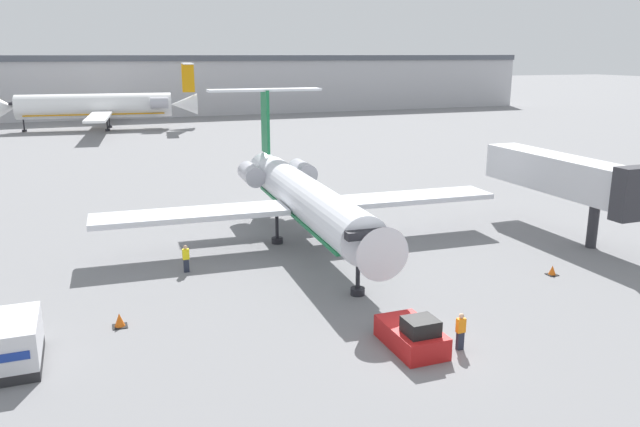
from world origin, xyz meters
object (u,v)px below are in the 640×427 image
pushback_tug (412,335)px  traffic_cone_left (120,320)px  airplane_main (304,196)px  luggage_cart (17,343)px  jet_bridge (565,176)px  airplane_parked_far_left (100,106)px  worker_near_tug (461,331)px  worker_by_wing (186,258)px  traffic_cone_right (552,270)px

pushback_tug → traffic_cone_left: (-12.25, 7.07, -0.30)m
airplane_main → luggage_cart: size_ratio=7.57×
airplane_main → jet_bridge: 18.86m
pushback_tug → jet_bridge: 22.84m
airplane_parked_far_left → worker_near_tug: bearing=-82.8°
airplane_parked_far_left → traffic_cone_left: bearing=-91.5°
worker_by_wing → jet_bridge: jet_bridge is taller
pushback_tug → airplane_parked_far_left: 94.17m
worker_by_wing → airplane_parked_far_left: 79.81m
luggage_cart → worker_by_wing: 12.70m
pushback_tug → airplane_parked_far_left: airplane_parked_far_left is taller
airplane_main → airplane_parked_far_left: size_ratio=0.75×
traffic_cone_left → airplane_parked_far_left: bearing=88.5°
worker_near_tug → airplane_parked_far_left: airplane_parked_far_left is taller
pushback_tug → worker_near_tug: size_ratio=2.11×
worker_by_wing → traffic_cone_right: bearing=-22.1°
airplane_parked_far_left → traffic_cone_right: bearing=-75.6°
pushback_tug → traffic_cone_right: (12.65, 5.48, -0.35)m
traffic_cone_left → traffic_cone_right: (24.90, -1.58, -0.05)m
traffic_cone_left → jet_bridge: bearing=9.1°
airplane_main → airplane_parked_far_left: airplane_parked_far_left is taller
pushback_tug → worker_near_tug: (1.96, -0.92, 0.29)m
traffic_cone_right → traffic_cone_left: bearing=176.4°
worker_near_tug → traffic_cone_right: 12.47m
airplane_main → airplane_parked_far_left: (-10.77, 76.60, 0.75)m
airplane_main → worker_near_tug: airplane_main is taller
luggage_cart → worker_by_wing: (8.61, 9.33, -0.16)m
worker_near_tug → traffic_cone_right: (10.68, 6.40, -0.64)m
pushback_tug → luggage_cart: luggage_cart is taller
airplane_main → worker_near_tug: (1.14, -17.89, -2.47)m
airplane_main → jet_bridge: size_ratio=1.96×
worker_by_wing → jet_bridge: 27.22m
worker_by_wing → airplane_parked_far_left: airplane_parked_far_left is taller
luggage_cart → worker_near_tug: size_ratio=2.15×
jet_bridge → luggage_cart: bearing=-168.0°
pushback_tug → airplane_parked_far_left: size_ratio=0.10×
traffic_cone_right → airplane_parked_far_left: size_ratio=0.02×
worker_near_tug → jet_bridge: jet_bridge is taller
airplane_main → traffic_cone_right: 16.77m
traffic_cone_right → airplane_parked_far_left: 91.02m
worker_by_wing → traffic_cone_right: (20.57, -8.37, -0.61)m
traffic_cone_left → airplane_parked_far_left: airplane_parked_far_left is taller
airplane_main → airplane_parked_far_left: 77.36m
worker_near_tug → jet_bridge: bearing=37.3°
worker_by_wing → airplane_main: bearing=19.6°
traffic_cone_left → traffic_cone_right: 24.95m
airplane_parked_far_left → jet_bridge: bearing=-70.4°
pushback_tug → worker_near_tug: worker_near_tug is taller
traffic_cone_right → jet_bridge: jet_bridge is taller
pushback_tug → worker_near_tug: bearing=-25.1°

